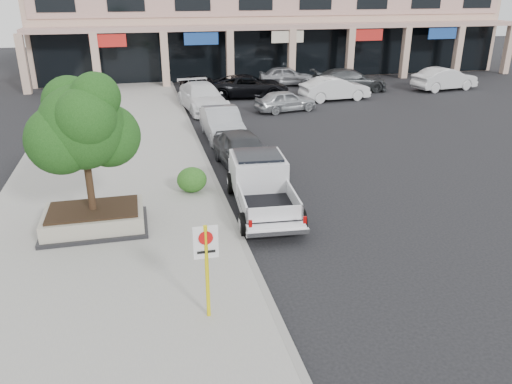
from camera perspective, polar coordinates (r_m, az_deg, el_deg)
ground at (r=14.71m, az=5.12°, el=-6.92°), size 120.00×120.00×0.00m
sidewalk at (r=19.52m, az=-16.17°, el=0.09°), size 8.00×52.00×0.15m
curb at (r=19.66m, az=-4.64°, el=1.10°), size 0.20×52.00×0.15m
strip_mall at (r=47.72m, az=1.60°, el=19.41°), size 40.55×12.43×9.50m
planter at (r=16.39m, az=-17.98°, el=-2.94°), size 3.20×2.20×0.68m
planter_tree at (r=15.55m, az=-18.73°, el=7.18°), size 2.90×2.55×4.00m
no_parking_sign at (r=11.11m, az=-5.68°, el=-7.65°), size 0.55×0.09×2.30m
hedge at (r=18.49m, az=-7.34°, el=1.40°), size 1.10×0.99×0.93m
pickup_truck at (r=17.01m, az=0.76°, el=0.60°), size 2.45×5.66×1.74m
curb_car_a at (r=21.14m, az=-1.47°, el=4.74°), size 2.23×4.73×1.56m
curb_car_b at (r=25.46m, az=-3.90°, el=7.78°), size 1.73×4.83×1.59m
curb_car_c at (r=31.81m, az=-6.14°, el=10.71°), size 2.99×5.96×1.66m
curb_car_d at (r=35.37m, az=-6.62°, el=11.70°), size 2.72×5.38×1.46m
lot_car_a at (r=31.53m, az=3.42°, el=10.38°), size 4.10×2.27×1.32m
lot_car_b at (r=35.15m, az=9.00°, el=11.60°), size 4.88×2.08×1.57m
lot_car_c at (r=38.49m, az=10.62°, el=12.46°), size 5.78×2.74×1.63m
lot_car_d at (r=35.70m, az=-0.81°, el=12.01°), size 5.86×3.27×1.55m
lot_car_e at (r=40.31m, az=3.51°, el=13.11°), size 4.56×2.40×1.48m
lot_car_f at (r=40.90m, az=20.76°, el=12.00°), size 5.21×2.53×1.65m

